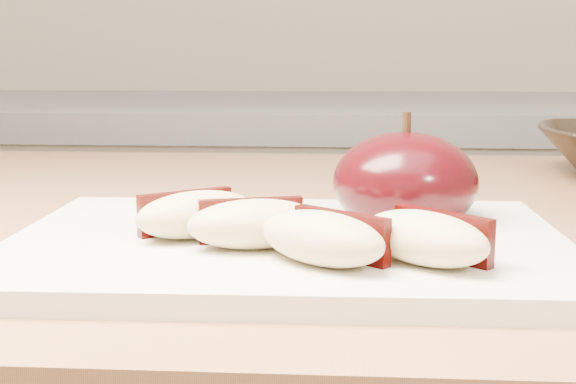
{
  "coord_description": "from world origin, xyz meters",
  "views": [
    {
      "loc": [
        0.03,
        -0.09,
        1.01
      ],
      "look_at": [
        -0.0,
        0.35,
        0.94
      ],
      "focal_mm": 50.0,
      "sensor_mm": 36.0,
      "label": 1
    }
  ],
  "objects": [
    {
      "name": "apple_wedge_b",
      "position": [
        -0.02,
        0.32,
        0.93
      ],
      "size": [
        0.08,
        0.05,
        0.03
      ],
      "rotation": [
        0.0,
        0.0,
        0.28
      ],
      "color": "beige",
      "rests_on": "cutting_board"
    },
    {
      "name": "apple_half",
      "position": [
        0.07,
        0.4,
        0.94
      ],
      "size": [
        0.11,
        0.11,
        0.08
      ],
      "rotation": [
        0.0,
        0.0,
        -0.22
      ],
      "color": "black",
      "rests_on": "cutting_board"
    },
    {
      "name": "apple_wedge_c",
      "position": [
        0.02,
        0.29,
        0.93
      ],
      "size": [
        0.08,
        0.07,
        0.03
      ],
      "rotation": [
        0.0,
        0.0,
        -0.67
      ],
      "color": "beige",
      "rests_on": "cutting_board"
    },
    {
      "name": "cutting_board",
      "position": [
        -0.0,
        0.35,
        0.91
      ],
      "size": [
        0.32,
        0.23,
        0.01
      ],
      "primitive_type": "cube",
      "rotation": [
        0.0,
        0.0,
        0.02
      ],
      "color": "beige",
      "rests_on": "island_counter"
    },
    {
      "name": "back_cabinet",
      "position": [
        0.0,
        1.2,
        0.47
      ],
      "size": [
        2.4,
        0.62,
        0.94
      ],
      "color": "silver",
      "rests_on": "ground"
    },
    {
      "name": "apple_wedge_a",
      "position": [
        -0.05,
        0.34,
        0.93
      ],
      "size": [
        0.08,
        0.07,
        0.03
      ],
      "rotation": [
        0.0,
        0.0,
        0.64
      ],
      "color": "beige",
      "rests_on": "cutting_board"
    },
    {
      "name": "apple_wedge_d",
      "position": [
        0.07,
        0.29,
        0.93
      ],
      "size": [
        0.08,
        0.07,
        0.03
      ],
      "rotation": [
        0.0,
        0.0,
        -0.75
      ],
      "color": "beige",
      "rests_on": "cutting_board"
    }
  ]
}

